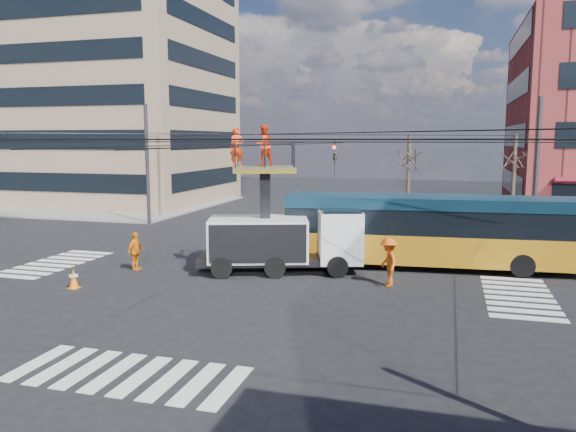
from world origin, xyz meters
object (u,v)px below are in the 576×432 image
(worker_ground, at_px, (135,251))
(flagger, at_px, (388,262))
(utility_truck, at_px, (284,224))
(city_bus, at_px, (428,229))
(traffic_cone, at_px, (74,278))

(worker_ground, relative_size, flagger, 0.87)
(utility_truck, bearing_deg, city_bus, 4.69)
(traffic_cone, distance_m, flagger, 12.20)
(utility_truck, height_order, traffic_cone, utility_truck)
(traffic_cone, bearing_deg, city_bus, 29.81)
(utility_truck, bearing_deg, traffic_cone, -162.76)
(utility_truck, xyz_separation_m, worker_ground, (-6.33, -1.57, -1.22))
(worker_ground, distance_m, flagger, 10.96)
(city_bus, height_order, flagger, city_bus)
(worker_ground, xyz_separation_m, flagger, (10.96, 0.30, 0.13))
(traffic_cone, relative_size, flagger, 0.40)
(traffic_cone, height_order, flagger, flagger)
(city_bus, relative_size, traffic_cone, 16.76)
(city_bus, bearing_deg, flagger, -114.26)
(city_bus, bearing_deg, worker_ground, -166.33)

